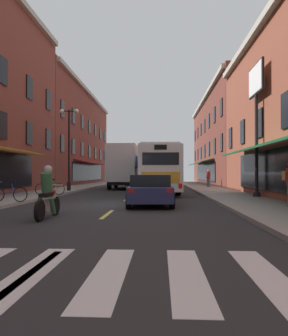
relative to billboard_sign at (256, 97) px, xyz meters
The scene contains 14 objects.
ground_plane 9.61m from the billboard_sign, 154.50° to the right, with size 34.80×80.00×0.10m, color #28282B.
lane_centre_dashes 9.67m from the billboard_sign, 152.87° to the right, with size 0.14×73.90×0.01m.
crosswalk_near 16.09m from the billboard_sign, 117.82° to the right, with size 7.10×2.80×0.01m.
sidewalk_right 6.53m from the billboard_sign, 108.88° to the right, with size 3.00×80.00×0.14m, color gray.
billboard_sign is the anchor object (origin of this frame).
transit_bus 9.10m from the billboard_sign, 130.84° to the left, with size 2.89×12.12×3.22m.
box_truck 14.53m from the billboard_sign, 127.15° to the left, with size 2.50×7.09×3.83m.
sedan_near 8.27m from the billboard_sign, 148.08° to the right, with size 2.02×4.66×1.34m.
sedan_mid 21.93m from the billboard_sign, 112.81° to the left, with size 2.09×4.39×1.36m.
motorcycle_rider 12.77m from the billboard_sign, 137.78° to the right, with size 0.62×2.07×1.66m.
bicycle_near 13.54m from the billboard_sign, 162.04° to the right, with size 1.71×0.48×0.91m.
bicycle_mid 12.80m from the billboard_sign, behind, with size 1.70×0.48×0.91m.
pedestrian_far 13.45m from the billboard_sign, 93.50° to the left, with size 0.36×0.36×1.62m.
street_lamp_twin 13.33m from the billboard_sign, 155.23° to the left, with size 1.42×0.32×5.99m.
Camera 1 is at (1.84, -14.56, 1.41)m, focal length 34.70 mm.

